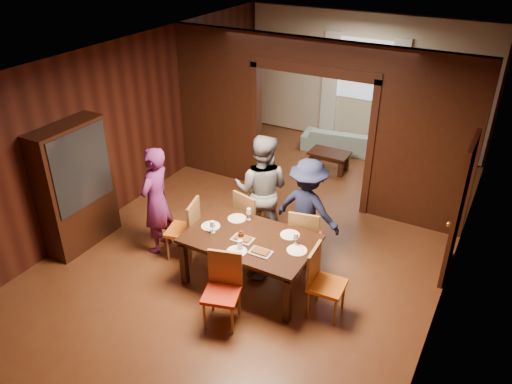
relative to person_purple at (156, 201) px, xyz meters
The scene contains 32 objects.
floor 1.92m from the person_purple, 37.94° to the left, with size 9.00×9.00×0.00m, color #582C19.
ceiling 2.67m from the person_purple, 37.94° to the left, with size 5.50×9.00×0.02m, color silver.
room_walls 3.31m from the person_purple, 65.23° to the left, with size 5.52×9.01×2.90m.
person_purple is the anchor object (origin of this frame).
person_grey 1.61m from the person_purple, 37.56° to the left, with size 0.88×0.69×1.81m, color slate.
person_navy 2.28m from the person_purple, 25.62° to the left, with size 1.03×0.59×1.59m, color #181D3D.
sofa 5.09m from the person_purple, 76.39° to the left, with size 1.72×0.67×0.50m, color #8CB6B7.
serving_bowl 1.70m from the person_purple, ahead, with size 0.30×0.30×0.07m, color black.
dining_table 1.72m from the person_purple, ahead, with size 1.76×1.10×0.76m, color black.
coffee_table 4.13m from the person_purple, 71.43° to the left, with size 0.80×0.50×0.40m, color black.
chair_left 0.57m from the person_purple, ahead, with size 0.44×0.44×0.97m, color #D26413, non-canonical shape.
chair_right 2.86m from the person_purple, ahead, with size 0.44×0.44×0.97m, color orange, non-canonical shape.
chair_far_l 1.51m from the person_purple, 33.51° to the left, with size 0.44×0.44×0.97m, color orange, non-canonical shape.
chair_far_r 2.29m from the person_purple, 19.23° to the left, with size 0.44×0.44×0.97m, color red, non-canonical shape.
chair_near 1.99m from the person_purple, 28.04° to the right, with size 0.44×0.44×0.97m, color red, non-canonical shape.
hutch 1.26m from the person_purple, 159.37° to the right, with size 0.40×1.20×2.00m, color black.
door_right 4.35m from the person_purple, 21.01° to the left, with size 0.06×0.90×2.10m, color black.
window_far 5.73m from the person_purple, 76.12° to the left, with size 1.20×0.03×1.30m, color silver.
curtain_left 5.51m from the person_purple, 83.64° to the left, with size 0.35×0.06×2.40m, color white.
curtain_right 5.87m from the person_purple, 68.88° to the left, with size 0.35×0.06×2.40m, color white.
plate_left 1.03m from the person_purple, ahead, with size 0.27×0.27×0.01m, color silver.
plate_far_l 1.28m from the person_purple, 12.66° to the left, with size 0.27×0.27×0.01m, color silver.
plate_far_r 2.12m from the person_purple, ahead, with size 0.27×0.27×0.01m, color white.
plate_right 2.34m from the person_purple, ahead, with size 0.27×0.27×0.01m, color white.
plate_near 1.71m from the person_purple, 14.09° to the right, with size 0.27×0.27×0.01m, color white.
platter_a 1.59m from the person_purple, ahead, with size 0.30×0.20×0.04m, color gray.
platter_b 1.97m from the person_purple, ahead, with size 0.30×0.20×0.04m, color gray.
wineglass_left 1.15m from the person_purple, ahead, with size 0.08×0.08×0.18m, color silver, non-canonical shape.
wineglass_far 1.45m from the person_purple, 14.24° to the left, with size 0.08×0.08×0.18m, color silver, non-canonical shape.
wineglass_right 2.27m from the person_purple, ahead, with size 0.08×0.08×0.18m, color silver, non-canonical shape.
tumbler 1.70m from the person_purple, 11.69° to the right, with size 0.07×0.07×0.14m, color silver.
condiment_jar 1.55m from the person_purple, ahead, with size 0.08×0.08×0.11m, color #451E10, non-canonical shape.
Camera 1 is at (3.08, -6.01, 4.61)m, focal length 35.00 mm.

